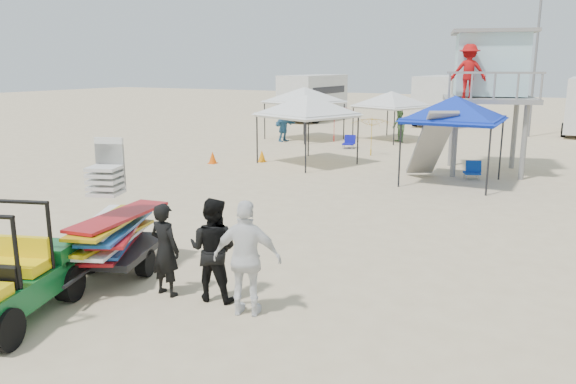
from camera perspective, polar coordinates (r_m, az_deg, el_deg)
The scene contains 21 objects.
ground at distance 10.37m, azimuth -10.54°, elevation -9.99°, with size 140.00×140.00×0.00m, color beige.
utility_cart at distance 9.88m, azimuth -27.01°, elevation -7.06°, with size 1.95×2.69×1.84m.
surf_trailer at distance 11.24m, azimuth -17.30°, elevation -3.40°, with size 1.99×2.71×2.34m.
man_left at distance 10.07m, azimuth -12.39°, elevation -5.73°, with size 0.61×0.40×1.66m, color black.
man_mid at distance 9.72m, azimuth -7.62°, elevation -5.78°, with size 0.88×0.68×1.80m, color black.
man_right at distance 9.05m, azimuth -4.17°, elevation -6.76°, with size 1.12×0.47×1.91m, color white.
lifeguard_tower at distance 22.34m, azimuth 19.72°, elevation 11.61°, with size 3.90×3.90×5.10m.
canopy_blue at distance 19.74m, azimuth 16.62°, elevation 8.95°, with size 2.99×2.99×3.38m.
canopy_white_a at distance 22.84m, azimuth 1.98°, elevation 9.49°, with size 3.93×3.93×3.21m.
canopy_white_b at distance 30.67m, azimuth 1.68°, elevation 10.35°, with size 4.04×4.04×3.21m.
canopy_white_c at distance 30.79m, azimuth 10.49°, elevation 9.77°, with size 3.90×3.90×3.01m.
umbrella_a at distance 29.77m, azimuth 4.66°, elevation 6.98°, with size 2.14×2.18×1.96m, color red.
umbrella_b at distance 25.31m, azimuth 8.52°, elevation 5.61°, with size 1.90×1.94×1.75m, color gold.
cone_near at distance 23.56m, azimuth -2.67°, elevation 3.68°, with size 0.34×0.34×0.50m, color orange.
cone_far at distance 23.35m, azimuth -7.67°, elevation 3.50°, with size 0.34×0.34×0.50m, color #F75907.
beach_chair_a at distance 27.59m, azimuth 6.22°, elevation 5.09°, with size 0.64×0.69×0.64m.
beach_chair_b at distance 21.08m, azimuth 18.25°, elevation 2.14°, with size 0.69×0.76×0.64m.
rv_far_left at distance 41.58m, azimuth 2.61°, elevation 9.79°, with size 2.64×6.80×3.25m.
rv_mid_left at distance 39.98m, azimuth 15.42°, elevation 9.23°, with size 2.65×6.50×3.25m.
light_pole_left at distance 34.51m, azimuth 23.80°, elevation 11.78°, with size 0.14×0.14×8.00m, color slate.
distant_beachgoers at distance 26.98m, azimuth 16.61°, elevation 5.67°, with size 21.46×15.28×1.86m.
Camera 1 is at (6.12, -7.37, 3.98)m, focal length 35.00 mm.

